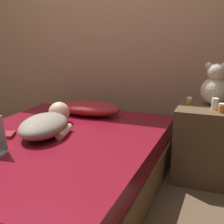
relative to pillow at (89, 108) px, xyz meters
The scene contains 11 objects.
ground_plane 0.85m from the pillow, 85.81° to the right, with size 12.00×12.00×0.00m, color brown.
wall_back 1.00m from the pillow, 84.63° to the left, with size 8.00×0.06×2.60m.
bed 0.76m from the pillow, 85.81° to the right, with size 1.46×1.96×0.41m.
nightstand 1.09m from the pillow, ahead, with size 0.46×0.48×0.60m.
pillow is the anchor object (origin of this frame).
person_lying 0.60m from the pillow, 96.73° to the right, with size 0.43×0.72×0.18m.
teddy_bear 1.13m from the pillow, ahead, with size 0.22×0.22×0.34m.
bottle_amber 0.93m from the pillow, ahead, with size 0.04×0.04×0.06m.
bottle_white 1.14m from the pillow, ahead, with size 0.05×0.05×0.09m.
bottle_orange 1.20m from the pillow, 10.32° to the right, with size 0.06×0.06×0.07m.
book 0.87m from the pillow, 113.88° to the right, with size 0.23×0.19×0.02m.
Camera 1 is at (1.17, -1.84, 1.18)m, focal length 50.00 mm.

